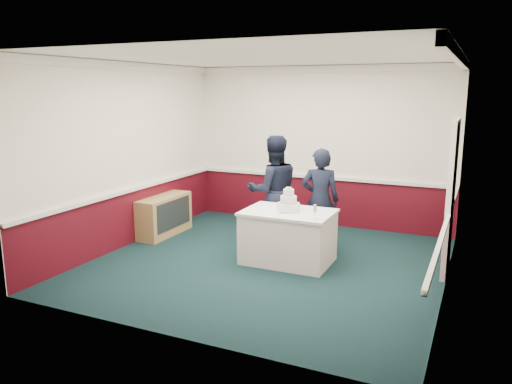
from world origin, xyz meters
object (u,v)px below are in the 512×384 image
at_px(cake_table, 288,236).
at_px(wedding_cake, 288,204).
at_px(champagne_flute, 315,209).
at_px(person_man, 273,191).
at_px(sideboard, 165,215).
at_px(person_woman, 320,200).
at_px(cake_knife, 282,214).

distance_m(cake_table, wedding_cake, 0.50).
relative_size(champagne_flute, person_man, 0.11).
bearing_deg(sideboard, wedding_cake, -9.91).
relative_size(cake_table, champagne_flute, 6.44).
bearing_deg(cake_table, person_woman, 71.02).
height_order(cake_table, person_man, person_man).
relative_size(cake_knife, champagne_flute, 1.07).
distance_m(cake_table, champagne_flute, 0.78).
bearing_deg(champagne_flute, sideboard, 166.60).
xyz_separation_m(cake_knife, person_man, (-0.52, 0.95, 0.12)).
relative_size(sideboard, champagne_flute, 5.85).
xyz_separation_m(person_man, person_woman, (0.81, -0.01, -0.08)).
distance_m(person_man, person_woman, 0.81).
xyz_separation_m(sideboard, champagne_flute, (3.03, -0.72, 0.58)).
xyz_separation_m(cake_table, wedding_cake, (0.00, 0.00, 0.50)).
bearing_deg(champagne_flute, cake_table, 150.75).
relative_size(cake_table, wedding_cake, 3.63).
height_order(cake_table, champagne_flute, champagne_flute).
relative_size(wedding_cake, cake_knife, 1.65).
bearing_deg(cake_knife, wedding_cake, 90.39).
bearing_deg(cake_knife, sideboard, 174.52).
relative_size(wedding_cake, person_woman, 0.22).
distance_m(sideboard, cake_table, 2.57).
relative_size(person_man, person_woman, 1.10).
bearing_deg(person_man, person_woman, 143.18).
relative_size(champagne_flute, person_woman, 0.12).
height_order(cake_table, wedding_cake, wedding_cake).
xyz_separation_m(cake_table, person_woman, (0.26, 0.74, 0.43)).
height_order(sideboard, person_man, person_man).
xyz_separation_m(wedding_cake, person_woman, (0.26, 0.74, -0.07)).
xyz_separation_m(wedding_cake, cake_knife, (-0.03, -0.20, -0.11)).
xyz_separation_m(cake_knife, champagne_flute, (0.53, -0.08, 0.14)).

